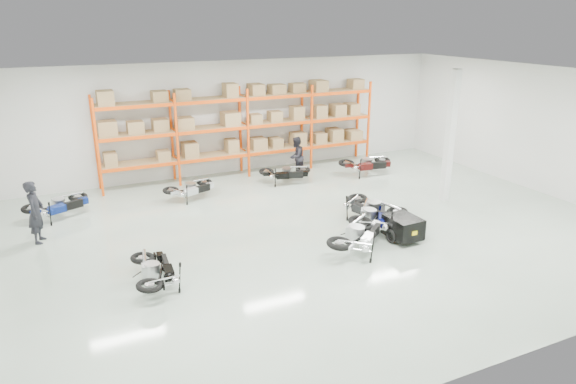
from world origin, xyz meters
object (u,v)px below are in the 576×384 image
moto_silver_left (359,230)px  moto_back_a (58,201)px  moto_black_far_left (155,266)px  person_back (296,157)px  moto_back_b (191,185)px  moto_back_c (286,170)px  person_left (36,212)px  trailer (403,227)px  moto_back_d (367,161)px  moto_touring_right (372,204)px  moto_blue_centre (372,212)px

moto_silver_left → moto_back_a: (-7.33, 6.13, -0.07)m
moto_black_far_left → person_back: 9.61m
moto_back_b → moto_back_c: bearing=-104.0°
moto_back_a → person_left: (-0.59, -1.78, 0.35)m
person_back → moto_back_c: bearing=4.5°
trailer → moto_back_d: (2.69, 5.96, 0.17)m
moto_back_b → moto_back_d: (7.24, -0.10, 0.08)m
moto_black_far_left → moto_touring_right: moto_touring_right is taller
moto_black_far_left → moto_back_a: size_ratio=0.98×
moto_black_far_left → person_left: size_ratio=0.97×
person_left → person_back: bearing=-59.8°
moto_silver_left → moto_back_c: 6.41m
moto_back_a → moto_back_b: (4.29, -0.02, -0.05)m
moto_silver_left → person_back: size_ratio=1.26×
moto_back_c → moto_silver_left: bearing=-171.5°
moto_touring_right → person_left: size_ratio=1.07×
moto_black_far_left → moto_back_b: 6.25m
moto_silver_left → moto_back_b: 6.83m
trailer → person_left: size_ratio=0.94×
moto_black_far_left → moto_touring_right: size_ratio=0.91×
moto_back_a → person_left: person_left is taller
moto_black_far_left → person_left: person_left is taller
moto_back_b → person_back: (4.53, 0.90, 0.30)m
moto_silver_left → moto_back_d: size_ratio=1.06×
moto_back_a → moto_back_b: moto_back_a is taller
moto_back_a → moto_back_d: (11.52, -0.12, 0.04)m
moto_back_a → moto_silver_left: bearing=-152.8°
person_left → moto_black_far_left: bearing=-133.7°
moto_blue_centre → person_left: (-9.02, 3.33, 0.30)m
trailer → moto_back_b: (-4.55, 6.07, 0.09)m
moto_back_b → moto_back_d: size_ratio=0.86×
trailer → moto_back_b: size_ratio=1.03×
moto_touring_right → moto_back_d: 5.13m
moto_black_far_left → moto_touring_right: 7.05m
moto_silver_left → moto_back_d: (4.19, 6.01, -0.03)m
moto_touring_right → moto_back_c: 4.79m
moto_blue_centre → trailer: (0.41, -0.97, -0.19)m
moto_back_a → person_back: person_back is taller
moto_back_b → person_left: size_ratio=0.92×
moto_back_d → moto_black_far_left: bearing=128.8°
moto_back_d → moto_touring_right: bearing=156.7°
moto_blue_centre → moto_back_a: size_ratio=1.09×
moto_black_far_left → moto_touring_right: (6.93, 1.31, 0.05)m
trailer → moto_back_c: 6.37m
moto_back_c → moto_back_b: bearing=109.0°
trailer → person_back: 6.98m
moto_back_b → person_back: person_back is taller
moto_blue_centre → person_back: bearing=-58.1°
moto_touring_right → moto_back_d: bearing=42.8°
moto_touring_right → person_left: person_left is taller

